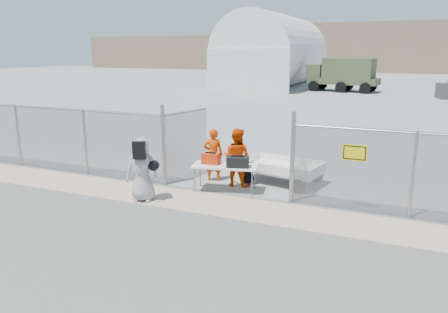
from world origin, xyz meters
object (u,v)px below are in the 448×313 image
at_px(visitor, 142,170).
at_px(utility_trailer, 282,171).
at_px(security_worker_right, 237,157).
at_px(security_worker_left, 213,155).
at_px(folding_table, 225,178).

distance_m(visitor, utility_trailer, 4.42).
distance_m(security_worker_right, utility_trailer, 1.56).
distance_m(security_worker_left, visitor, 2.70).
relative_size(security_worker_right, visitor, 1.01).
height_order(folding_table, utility_trailer, folding_table).
distance_m(security_worker_left, utility_trailer, 2.22).
height_order(folding_table, visitor, visitor).
bearing_deg(utility_trailer, security_worker_left, -152.51).
height_order(security_worker_right, visitor, security_worker_right).
xyz_separation_m(folding_table, utility_trailer, (1.31, 1.49, -0.02)).
height_order(folding_table, security_worker_right, security_worker_right).
bearing_deg(utility_trailer, security_worker_right, -133.20).
bearing_deg(folding_table, security_worker_left, 119.63).
xyz_separation_m(security_worker_left, security_worker_right, (0.89, -0.24, 0.05)).
bearing_deg(folding_table, security_worker_right, 67.45).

